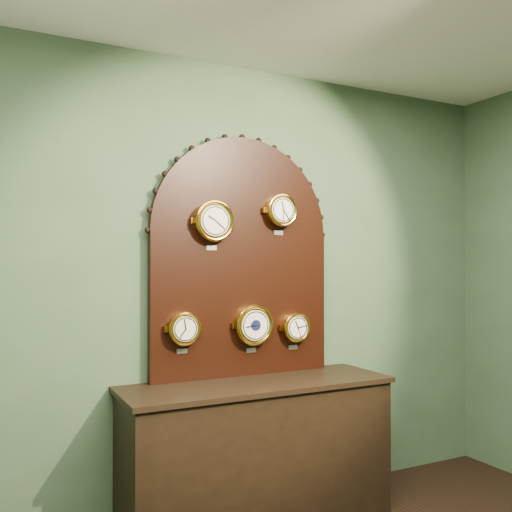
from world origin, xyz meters
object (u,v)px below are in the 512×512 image
display_board (242,249)px  tide_clock (295,327)px  roman_clock (214,221)px  barometer (253,325)px  shop_counter (258,454)px  hygrometer (184,329)px  arabic_clock (281,210)px

display_board → tide_clock: bearing=-10.5°
roman_clock → barometer: bearing=-0.0°
display_board → barometer: bearing=-53.9°
roman_clock → shop_counter: bearing=-34.8°
shop_counter → hygrometer: size_ratio=6.36×
roman_clock → tide_clock: size_ratio=1.24×
display_board → roman_clock: bearing=-163.0°
display_board → tide_clock: size_ratio=6.28×
roman_clock → arabic_clock: bearing=0.1°
tide_clock → display_board: bearing=169.5°
barometer → roman_clock: bearing=180.0°
display_board → hygrometer: 0.63m
hygrometer → roman_clock: bearing=-0.4°
hygrometer → barometer: (0.46, -0.00, -0.00)m
display_board → tide_clock: (0.35, -0.07, -0.51)m
roman_clock → hygrometer: roman_clock is taller
hygrometer → tide_clock: bearing=0.0°
shop_counter → barometer: (0.05, 0.15, 0.75)m
shop_counter → tide_clock: tide_clock is taller
arabic_clock → shop_counter: bearing=-148.0°
hygrometer → barometer: 0.46m
roman_clock → tide_clock: roman_clock is taller
roman_clock → hygrometer: (-0.19, 0.00, -0.64)m
roman_clock → tide_clock: (0.57, 0.00, -0.67)m
hygrometer → tide_clock: 0.76m
barometer → shop_counter: bearing=-107.8°
shop_counter → tide_clock: 0.82m
shop_counter → hygrometer: 0.87m
shop_counter → display_board: 1.25m
hygrometer → tide_clock: (0.76, 0.00, -0.03)m
display_board → arabic_clock: size_ratio=5.80×
arabic_clock → barometer: (-0.20, -0.00, -0.73)m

